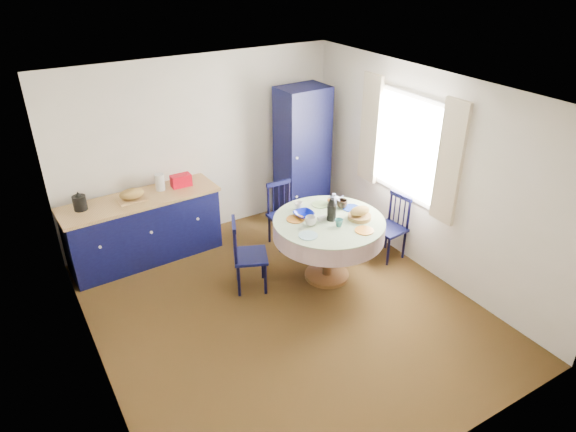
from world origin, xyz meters
The scene contains 17 objects.
floor centered at (0.00, 0.00, 0.00)m, with size 4.50×4.50×0.00m, color black.
ceiling centered at (0.00, 0.00, 2.50)m, with size 4.50×4.50×0.00m, color white.
wall_back centered at (0.00, 2.25, 1.25)m, with size 4.00×0.02×2.50m, color white.
wall_left centered at (-2.00, 0.00, 1.25)m, with size 0.02×4.50×2.50m, color white.
wall_right centered at (2.00, 0.00, 1.25)m, with size 0.02×4.50×2.50m, color white.
window centered at (1.95, 0.30, 1.52)m, with size 0.10×1.74×1.45m.
kitchen_counter centered at (-1.00, 1.90, 0.46)m, with size 2.01×0.72×1.13m.
pantry_cabinet centered at (1.40, 1.85, 1.00)m, with size 0.72×0.53×2.00m.
dining_table centered at (0.81, 0.30, 0.69)m, with size 1.34×1.34×1.09m.
chair_left centered at (-0.15, 0.61, 0.47)m, with size 0.52×0.53×0.92m.
chair_far centered at (0.76, 1.30, 0.45)m, with size 0.40×0.38×0.89m.
chair_right centered at (1.80, 0.29, 0.44)m, with size 0.41×0.42×0.87m.
mug_a centered at (0.55, 0.31, 0.87)m, with size 0.13×0.13×0.11m, color silver.
mug_b centered at (0.81, 0.12, 0.86)m, with size 0.10×0.10×0.09m, color #316F6E.
mug_c centered at (1.12, 0.48, 0.87)m, with size 0.13×0.13×0.11m, color black.
mug_d centered at (0.63, 0.72, 0.86)m, with size 0.11×0.11×0.10m, color silver.
cobalt_bowl centered at (0.59, 0.53, 0.84)m, with size 0.24×0.24×0.06m, color #020A78.
Camera 1 is at (-2.38, -4.05, 3.73)m, focal length 32.00 mm.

